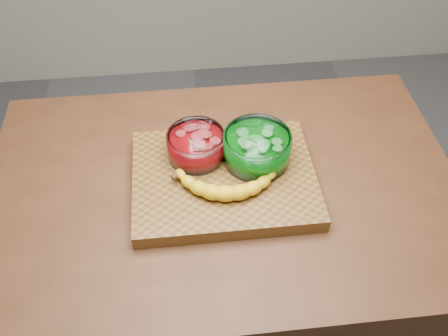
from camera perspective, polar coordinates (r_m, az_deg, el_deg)
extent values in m
cube|color=#462615|center=(1.63, 0.00, -12.39)|extent=(1.20, 0.80, 0.90)
cube|color=brown|center=(1.25, 0.00, -1.26)|extent=(0.45, 0.35, 0.04)
cylinder|color=white|center=(1.25, -3.18, 2.61)|extent=(0.15, 0.15, 0.07)
cylinder|color=red|center=(1.26, -3.16, 2.29)|extent=(0.13, 0.13, 0.04)
cylinder|color=#F44D50|center=(1.24, -3.21, 3.23)|extent=(0.12, 0.12, 0.02)
cylinder|color=white|center=(1.24, 3.78, 2.33)|extent=(0.17, 0.17, 0.08)
cylinder|color=#088211|center=(1.25, 3.75, 1.94)|extent=(0.15, 0.15, 0.04)
cylinder|color=#62C95E|center=(1.23, 3.82, 2.98)|extent=(0.14, 0.14, 0.02)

